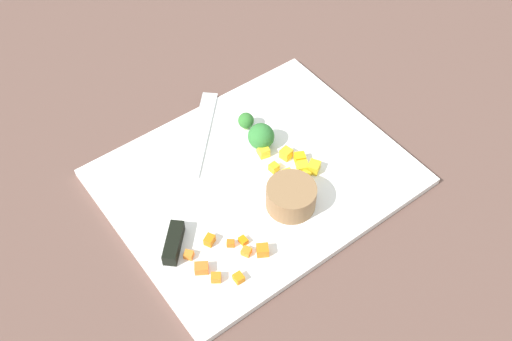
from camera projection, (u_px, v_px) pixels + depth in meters
name	position (u px, v px, depth m)	size (l,w,h in m)	color
ground_plane	(256.00, 179.00, 0.93)	(4.00, 4.00, 0.00)	brown
cutting_board	(256.00, 177.00, 0.93)	(0.44, 0.36, 0.01)	white
prep_bowl	(291.00, 197.00, 0.87)	(0.07, 0.07, 0.04)	olive
chef_knife	(185.00, 198.00, 0.88)	(0.25, 0.27, 0.02)	silver
carrot_dice_0	(263.00, 250.00, 0.83)	(0.02, 0.02, 0.02)	orange
carrot_dice_1	(189.00, 255.00, 0.82)	(0.01, 0.01, 0.01)	orange
carrot_dice_2	(231.00, 243.00, 0.84)	(0.01, 0.01, 0.01)	orange
carrot_dice_3	(239.00, 278.00, 0.80)	(0.01, 0.01, 0.01)	orange
carrot_dice_4	(201.00, 268.00, 0.81)	(0.01, 0.02, 0.01)	orange
carrot_dice_5	(216.00, 278.00, 0.80)	(0.01, 0.01, 0.01)	orange
carrot_dice_6	(243.00, 240.00, 0.84)	(0.01, 0.01, 0.01)	orange
carrot_dice_7	(209.00, 240.00, 0.84)	(0.02, 0.01, 0.01)	orange
carrot_dice_8	(246.00, 251.00, 0.83)	(0.01, 0.01, 0.01)	orange
pepper_dice_0	(287.00, 174.00, 0.91)	(0.01, 0.01, 0.01)	yellow
pepper_dice_1	(263.00, 151.00, 0.94)	(0.02, 0.02, 0.02)	yellow
pepper_dice_2	(300.00, 158.00, 0.93)	(0.02, 0.02, 0.02)	yellow
pepper_dice_3	(306.00, 175.00, 0.91)	(0.01, 0.01, 0.01)	yellow
pepper_dice_4	(284.00, 152.00, 0.94)	(0.02, 0.02, 0.02)	yellow
pepper_dice_5	(274.00, 167.00, 0.92)	(0.01, 0.01, 0.01)	yellow
pepper_dice_6	(314.00, 167.00, 0.92)	(0.02, 0.02, 0.02)	yellow
pepper_dice_7	(303.00, 167.00, 0.92)	(0.02, 0.02, 0.02)	yellow
broccoli_floret_0	(246.00, 121.00, 0.97)	(0.03, 0.03, 0.03)	#89B557
broccoli_floret_1	(261.00, 137.00, 0.95)	(0.04, 0.04, 0.04)	#8EB463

